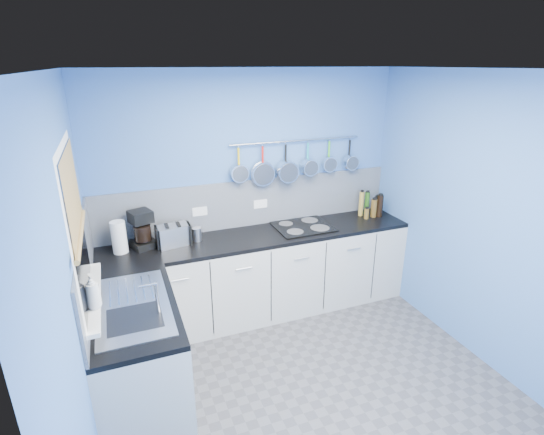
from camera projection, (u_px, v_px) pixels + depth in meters
floor at (310, 386)px, 3.47m from camera, size 3.20×3.00×0.02m
ceiling at (323, 67)px, 2.59m from camera, size 3.20×3.00×0.02m
wall_back at (250, 193)px, 4.35m from camera, size 3.20×0.02×2.50m
wall_front at (481, 394)px, 1.71m from camera, size 3.20×0.02×2.50m
wall_left at (76, 291)px, 2.48m from camera, size 0.02×3.00×2.50m
wall_right at (482, 221)px, 3.58m from camera, size 0.02×3.00×2.50m
backsplash_back at (251, 203)px, 4.36m from camera, size 3.20×0.02×0.50m
backsplash_left at (85, 263)px, 3.05m from camera, size 0.02×1.80×0.50m
cabinet_run_back at (261, 276)px, 4.37m from camera, size 3.20×0.60×0.86m
worktop_back at (261, 236)px, 4.21m from camera, size 3.20×0.60×0.04m
cabinet_run_left at (140, 359)px, 3.14m from camera, size 0.60×1.20×0.86m
worktop_left at (133, 308)px, 2.98m from camera, size 0.60×1.20×0.04m
window_frame at (76, 227)px, 2.65m from camera, size 0.01×1.00×1.10m
window_glass at (77, 227)px, 2.65m from camera, size 0.01×0.90×1.00m
bamboo_blind at (73, 193)px, 2.58m from camera, size 0.01×0.90×0.55m
window_sill at (93, 296)px, 2.84m from camera, size 0.10×0.98×0.03m
sink_unit at (133, 305)px, 2.97m from camera, size 0.50×0.95×0.01m
mixer_tap at (157, 298)px, 2.82m from camera, size 0.12×0.08×0.26m
socket_left at (200, 211)px, 4.17m from camera, size 0.15×0.01×0.09m
socket_right at (260, 204)px, 4.39m from camera, size 0.15×0.01×0.09m
pot_rail at (297, 141)px, 4.28m from camera, size 1.45×0.02×0.02m
soap_bottle_a at (92, 291)px, 2.64m from camera, size 0.11×0.11×0.24m
soap_bottle_b at (93, 292)px, 2.70m from camera, size 0.08×0.08×0.17m
paper_towel at (119, 237)px, 3.76m from camera, size 0.16×0.16×0.30m
coffee_maker at (142, 230)px, 3.86m from camera, size 0.26×0.28×0.36m
toaster at (173, 235)px, 3.93m from camera, size 0.33×0.23×0.20m
canister at (197, 234)px, 4.04m from camera, size 0.11×0.11×0.13m
hob at (303, 226)px, 4.40m from camera, size 0.59×0.52×0.01m
pan_0 at (239, 164)px, 4.12m from camera, size 0.19×0.07×0.38m
pan_1 at (263, 165)px, 4.22m from camera, size 0.25×0.06×0.44m
pan_2 at (286, 162)px, 4.30m from camera, size 0.23×0.12×0.42m
pan_3 at (308, 158)px, 4.38m from camera, size 0.18×0.12×0.37m
pan_4 at (329, 155)px, 4.46m from camera, size 0.17×0.07×0.36m
pan_5 at (349, 153)px, 4.55m from camera, size 0.16×0.11×0.35m
condiment_0 at (376, 205)px, 4.76m from camera, size 0.05×0.05×0.21m
condiment_1 at (367, 203)px, 4.73m from camera, size 0.05×0.05×0.26m
condiment_2 at (361, 204)px, 4.68m from camera, size 0.05×0.05×0.28m
condiment_3 at (380, 206)px, 4.65m from camera, size 0.07×0.07×0.25m
condiment_4 at (374, 208)px, 4.65m from camera, size 0.07×0.07×0.20m
condiment_5 at (367, 214)px, 4.61m from camera, size 0.05×0.05×0.12m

